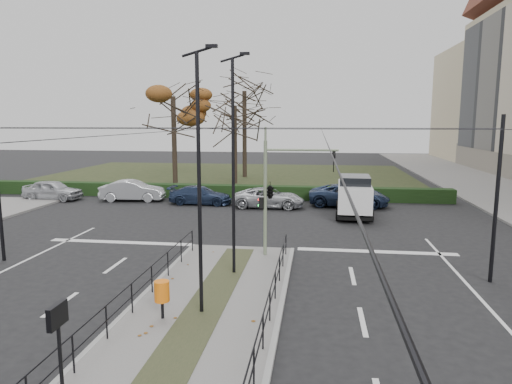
# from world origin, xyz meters

# --- Properties ---
(ground) EXTENTS (140.00, 140.00, 0.00)m
(ground) POSITION_xyz_m (0.00, 0.00, 0.00)
(ground) COLOR black
(ground) RESTS_ON ground
(median_island) EXTENTS (4.40, 15.00, 0.14)m
(median_island) POSITION_xyz_m (0.00, -2.50, 0.07)
(median_island) COLOR slate
(median_island) RESTS_ON ground
(sidewalk_east) EXTENTS (8.00, 90.00, 0.14)m
(sidewalk_east) POSITION_xyz_m (18.00, 22.00, 0.07)
(sidewalk_east) COLOR slate
(sidewalk_east) RESTS_ON ground
(park) EXTENTS (38.00, 26.00, 0.10)m
(park) POSITION_xyz_m (-6.00, 32.00, 0.05)
(park) COLOR black
(park) RESTS_ON ground
(hedge) EXTENTS (38.00, 1.00, 1.00)m
(hedge) POSITION_xyz_m (-6.00, 18.60, 0.50)
(hedge) COLOR black
(hedge) RESTS_ON ground
(median_railing) EXTENTS (4.14, 13.24, 0.92)m
(median_railing) POSITION_xyz_m (0.00, -2.60, 0.98)
(median_railing) COLOR black
(median_railing) RESTS_ON median_island
(catenary) EXTENTS (20.00, 34.00, 6.00)m
(catenary) POSITION_xyz_m (0.00, 1.62, 3.42)
(catenary) COLOR black
(catenary) RESTS_ON ground
(traffic_light) EXTENTS (3.28, 1.85, 4.83)m
(traffic_light) POSITION_xyz_m (1.46, 3.87, 2.95)
(traffic_light) COLOR gray
(traffic_light) RESTS_ON median_island
(litter_bin) EXTENTS (0.43, 0.43, 1.11)m
(litter_bin) POSITION_xyz_m (-1.03, -2.85, 0.94)
(litter_bin) COLOR black
(litter_bin) RESTS_ON median_island
(info_panel) EXTENTS (0.13, 0.58, 2.23)m
(info_panel) POSITION_xyz_m (-1.51, -7.27, 1.89)
(info_panel) COLOR black
(info_panel) RESTS_ON median_island
(streetlamp_median_near) EXTENTS (0.64, 0.13, 7.69)m
(streetlamp_median_near) POSITION_xyz_m (-0.01, -2.27, 4.05)
(streetlamp_median_near) COLOR black
(streetlamp_median_near) RESTS_ON median_island
(streetlamp_median_far) EXTENTS (0.67, 0.14, 7.99)m
(streetlamp_median_far) POSITION_xyz_m (0.30, 1.37, 4.21)
(streetlamp_median_far) COLOR black
(streetlamp_median_far) RESTS_ON median_island
(parked_car_first) EXTENTS (4.45, 2.05, 1.48)m
(parked_car_first) POSITION_xyz_m (-15.99, 16.07, 0.74)
(parked_car_first) COLOR #ADAFB5
(parked_car_first) RESTS_ON ground
(parked_car_second) EXTENTS (4.72, 2.08, 1.51)m
(parked_car_second) POSITION_xyz_m (-9.99, 16.48, 0.75)
(parked_car_second) COLOR #ADAFB5
(parked_car_second) RESTS_ON ground
(parked_car_third) EXTENTS (4.40, 1.83, 1.27)m
(parked_car_third) POSITION_xyz_m (-4.75, 15.84, 0.64)
(parked_car_third) COLOR #202D4A
(parked_car_third) RESTS_ON ground
(parked_car_fourth) EXTENTS (4.77, 2.20, 1.32)m
(parked_car_fourth) POSITION_xyz_m (0.12, 15.25, 0.66)
(parked_car_fourth) COLOR #ADAFB5
(parked_car_fourth) RESTS_ON ground
(white_van) EXTENTS (2.32, 4.77, 2.48)m
(white_van) POSITION_xyz_m (5.58, 13.16, 1.29)
(white_van) COLOR silver
(white_van) RESTS_ON ground
(rust_tree) EXTENTS (8.54, 8.54, 10.26)m
(rust_tree) POSITION_xyz_m (-9.33, 24.52, 7.89)
(rust_tree) COLOR black
(rust_tree) RESTS_ON park
(bare_tree_center) EXTENTS (6.82, 6.82, 11.47)m
(bare_tree_center) POSITION_xyz_m (-4.05, 31.13, 8.10)
(bare_tree_center) COLOR black
(bare_tree_center) RESTS_ON park
(bare_tree_near) EXTENTS (6.67, 6.67, 9.35)m
(bare_tree_near) POSITION_xyz_m (-4.18, 26.20, 6.62)
(bare_tree_near) COLOR black
(bare_tree_near) RESTS_ON park
(parked_car_fifth) EXTENTS (5.59, 2.94, 1.50)m
(parked_car_fifth) POSITION_xyz_m (5.50, 16.43, 0.75)
(parked_car_fifth) COLOR #202D4A
(parked_car_fifth) RESTS_ON ground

